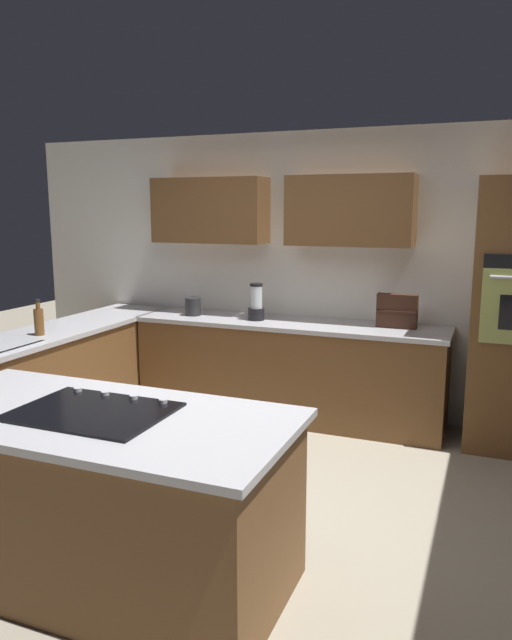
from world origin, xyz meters
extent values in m
plane|color=#9E937F|center=(0.00, 0.00, 0.00)|extent=(14.00, 14.00, 0.00)
cube|color=white|center=(0.00, -2.10, 1.30)|extent=(6.00, 0.10, 2.60)
cube|color=brown|center=(-0.40, -1.88, 1.89)|extent=(1.10, 0.34, 0.61)
cube|color=brown|center=(0.95, -1.88, 1.89)|extent=(1.10, 0.34, 0.61)
cube|color=brown|center=(0.10, -1.72, 0.43)|extent=(2.80, 0.60, 0.86)
cube|color=#B2B2B7|center=(0.10, -1.72, 0.88)|extent=(2.84, 0.64, 0.04)
cube|color=brown|center=(1.82, -0.55, 0.43)|extent=(0.60, 2.90, 0.86)
cube|color=#B2B2B7|center=(1.82, -0.55, 0.88)|extent=(0.64, 2.94, 0.04)
cube|color=brown|center=(0.22, 0.97, 0.43)|extent=(1.97, 0.90, 0.86)
cube|color=#B2B2B7|center=(0.22, 0.97, 0.88)|extent=(2.05, 0.98, 0.04)
cube|color=#515456|center=(1.82, -0.11, 0.91)|extent=(0.40, 0.30, 0.02)
cube|color=black|center=(0.22, 0.97, 0.91)|extent=(0.76, 0.56, 0.01)
cylinder|color=#B2B2B7|center=(-0.05, 0.74, 0.92)|extent=(0.04, 0.04, 0.02)
cylinder|color=#B2B2B7|center=(0.13, 0.74, 0.92)|extent=(0.04, 0.04, 0.02)
cylinder|color=#B2B2B7|center=(0.31, 0.74, 0.92)|extent=(0.04, 0.04, 0.02)
cylinder|color=#B2B2B7|center=(0.49, 0.74, 0.92)|extent=(0.04, 0.04, 0.02)
cylinder|color=black|center=(0.40, -1.69, 0.96)|extent=(0.15, 0.15, 0.11)
cylinder|color=silver|center=(0.40, -1.69, 1.11)|extent=(0.11, 0.11, 0.20)
cylinder|color=black|center=(0.40, -1.69, 1.23)|extent=(0.12, 0.12, 0.03)
cube|color=#381E14|center=(-0.85, -1.80, 1.05)|extent=(0.34, 0.10, 0.29)
cube|color=#381E14|center=(-0.85, -1.75, 1.05)|extent=(0.32, 0.02, 0.02)
cylinder|color=#262628|center=(1.05, -1.69, 0.99)|extent=(0.15, 0.15, 0.17)
cylinder|color=brown|center=(1.77, -0.42, 1.01)|extent=(0.08, 0.08, 0.21)
cylinder|color=brown|center=(1.77, -0.42, 1.14)|extent=(0.03, 0.03, 0.06)
cylinder|color=black|center=(1.77, -0.42, 1.18)|extent=(0.04, 0.04, 0.02)
camera|label=1|loc=(-1.60, 3.30, 1.90)|focal=33.54mm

